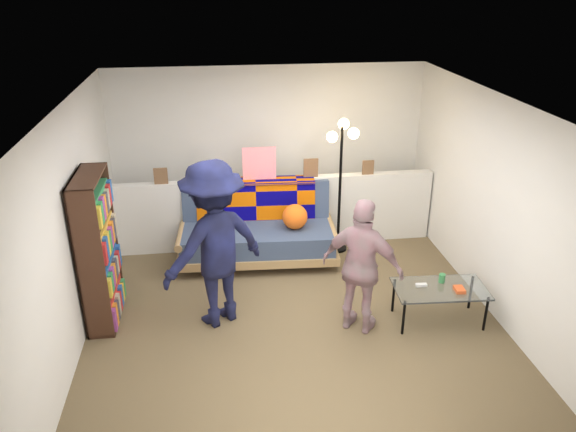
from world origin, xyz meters
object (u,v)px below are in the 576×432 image
at_px(person_right, 362,267).
at_px(coffee_table, 441,290).
at_px(floor_lamp, 342,160).
at_px(bookshelf, 98,255).
at_px(futon_sofa, 259,230).
at_px(person_left, 214,245).

bearing_deg(person_right, coffee_table, -144.29).
xyz_separation_m(coffee_table, person_right, (-0.91, -0.02, 0.36)).
relative_size(floor_lamp, person_right, 1.22).
bearing_deg(coffee_table, person_right, -178.75).
bearing_deg(person_right, floor_lamp, -61.27).
bearing_deg(coffee_table, floor_lamp, 110.80).
xyz_separation_m(coffee_table, floor_lamp, (-0.72, 1.88, 0.91)).
distance_m(bookshelf, floor_lamp, 3.27).
bearing_deg(person_right, futon_sofa, -27.63).
xyz_separation_m(floor_lamp, person_left, (-1.71, -1.52, -0.37)).
bearing_deg(person_left, futon_sofa, -144.52).
bearing_deg(person_right, bookshelf, 22.43).
height_order(futon_sofa, coffee_table, futon_sofa).
distance_m(futon_sofa, coffee_table, 2.54).
relative_size(bookshelf, floor_lamp, 0.92).
bearing_deg(bookshelf, floor_lamp, 24.01).
bearing_deg(futon_sofa, person_right, -62.10).
xyz_separation_m(futon_sofa, bookshelf, (-1.82, -1.18, 0.37)).
xyz_separation_m(person_left, person_right, (1.52, -0.38, -0.18)).
bearing_deg(bookshelf, person_left, -9.32).
relative_size(person_left, person_right, 1.23).
bearing_deg(coffee_table, futon_sofa, 136.50).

